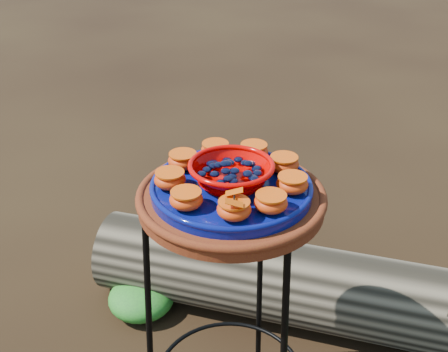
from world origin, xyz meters
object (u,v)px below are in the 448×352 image
at_px(cobalt_plate, 231,189).
at_px(driftwood_log, 311,287).
at_px(plant_stand, 230,321).
at_px(terracotta_saucer, 231,200).
at_px(red_bowl, 231,174).

distance_m(cobalt_plate, driftwood_log, 0.77).
height_order(plant_stand, cobalt_plate, cobalt_plate).
xyz_separation_m(terracotta_saucer, red_bowl, (0.00, 0.00, 0.07)).
relative_size(plant_stand, terracotta_saucer, 1.67).
bearing_deg(plant_stand, terracotta_saucer, 0.00).
bearing_deg(driftwood_log, cobalt_plate, -101.33).
relative_size(cobalt_plate, driftwood_log, 0.24).
distance_m(terracotta_saucer, driftwood_log, 0.74).
distance_m(red_bowl, driftwood_log, 0.80).
bearing_deg(driftwood_log, terracotta_saucer, -101.33).
bearing_deg(cobalt_plate, plant_stand, 0.00).
relative_size(plant_stand, driftwood_log, 0.47).
relative_size(plant_stand, cobalt_plate, 1.95).
relative_size(red_bowl, driftwood_log, 0.12).
bearing_deg(cobalt_plate, terracotta_saucer, 0.00).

